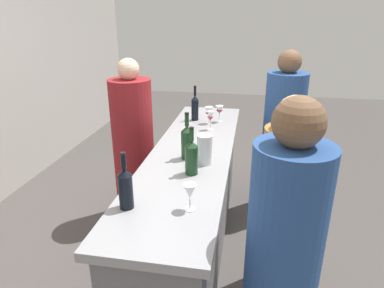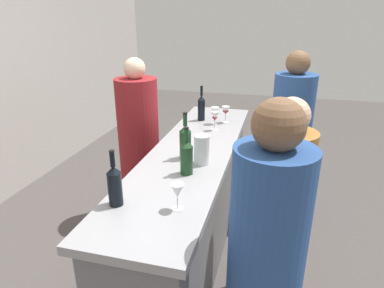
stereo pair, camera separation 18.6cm
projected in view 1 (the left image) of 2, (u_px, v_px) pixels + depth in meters
ground_plane at (192, 250)px, 2.86m from camera, size 12.00×12.00×0.00m
bar_counter at (192, 203)px, 2.69m from camera, size 2.46×0.59×0.92m
wine_bottle_leftmost_near_black at (125, 187)px, 1.74m from camera, size 0.08×0.08×0.31m
wine_bottle_second_left_olive_green at (191, 157)px, 2.11m from camera, size 0.08×0.08×0.31m
wine_bottle_center_olive_green at (187, 141)px, 2.34m from camera, size 0.08×0.08×0.33m
wine_bottle_second_right_near_black at (195, 107)px, 3.19m from camera, size 0.07×0.07×0.33m
wine_glass_near_left at (190, 192)px, 1.73m from camera, size 0.07×0.07×0.15m
wine_glass_near_center at (219, 110)px, 3.15m from camera, size 0.07×0.07×0.16m
wine_glass_near_right at (210, 117)px, 2.93m from camera, size 0.06×0.06×0.17m
wine_glass_far_left at (209, 112)px, 3.10m from camera, size 0.08×0.08×0.16m
water_pitcher at (205, 149)px, 2.27m from camera, size 0.10×0.10×0.20m
person_left_guest at (284, 209)px, 2.25m from camera, size 0.41×0.41×1.43m
person_center_guest at (282, 141)px, 3.25m from camera, size 0.42×0.42×1.58m
person_right_guest at (281, 272)px, 1.60m from camera, size 0.44×0.44×1.58m
person_server_behind at (134, 149)px, 3.14m from camera, size 0.48×0.48×1.53m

